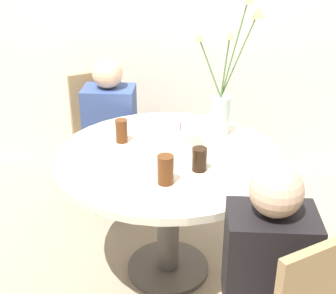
{
  "coord_description": "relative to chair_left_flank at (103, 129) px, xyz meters",
  "views": [
    {
      "loc": [
        0.13,
        -2.18,
        1.86
      ],
      "look_at": [
        0.0,
        0.0,
        0.81
      ],
      "focal_mm": 50.0,
      "sensor_mm": 36.0,
      "label": 1
    }
  ],
  "objects": [
    {
      "name": "chair_left_flank",
      "position": [
        0.0,
        0.0,
        0.0
      ],
      "size": [
        0.55,
        0.55,
        0.92
      ],
      "rotation": [
        0.0,
        0.0,
        0.55
      ],
      "color": "tan",
      "rests_on": "ground_plane"
    },
    {
      "name": "person_guest",
      "position": [
        0.96,
        -1.55,
        -0.02
      ],
      "size": [
        0.34,
        0.24,
        1.08
      ],
      "color": "#383333",
      "rests_on": "ground_plane"
    },
    {
      "name": "ground_plane",
      "position": [
        0.52,
        -0.85,
        -0.52
      ],
      "size": [
        16.0,
        16.0,
        0.0
      ],
      "primitive_type": "plane",
      "color": "gray"
    },
    {
      "name": "drink_glass_0",
      "position": [
        0.26,
        -0.71,
        0.31
      ],
      "size": [
        0.07,
        0.07,
        0.13
      ],
      "color": "#51280F",
      "rests_on": "dining_table"
    },
    {
      "name": "person_woman",
      "position": [
        0.08,
        -0.14,
        -0.02
      ],
      "size": [
        0.34,
        0.24,
        1.08
      ],
      "color": "#383333",
      "rests_on": "ground_plane"
    },
    {
      "name": "drink_glass_2",
      "position": [
        0.53,
        -1.15,
        0.31
      ],
      "size": [
        0.08,
        0.08,
        0.14
      ],
      "color": "#51280F",
      "rests_on": "dining_table"
    },
    {
      "name": "flower_vase",
      "position": [
        0.81,
        -0.57,
        0.45
      ],
      "size": [
        0.35,
        0.16,
        0.78
      ],
      "color": "#B2C6C1",
      "rests_on": "dining_table"
    },
    {
      "name": "wall_back",
      "position": [
        0.52,
        0.41,
        0.78
      ],
      "size": [
        8.0,
        0.05,
        2.6
      ],
      "color": "silver",
      "rests_on": "ground_plane"
    },
    {
      "name": "side_plate",
      "position": [
        0.3,
        -0.94,
        0.25
      ],
      "size": [
        0.18,
        0.18,
        0.01
      ],
      "color": "silver",
      "rests_on": "dining_table"
    },
    {
      "name": "drink_glass_1",
      "position": [
        0.68,
        -1.01,
        0.3
      ],
      "size": [
        0.07,
        0.07,
        0.12
      ],
      "color": "black",
      "rests_on": "dining_table"
    },
    {
      "name": "birthday_cake",
      "position": [
        0.58,
        -0.77,
        0.29
      ],
      "size": [
        0.21,
        0.21,
        0.15
      ],
      "color": "white",
      "rests_on": "dining_table"
    },
    {
      "name": "dining_table",
      "position": [
        0.52,
        -0.85,
        0.1
      ],
      "size": [
        1.19,
        1.19,
        0.77
      ],
      "color": "beige",
      "rests_on": "ground_plane"
    }
  ]
}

